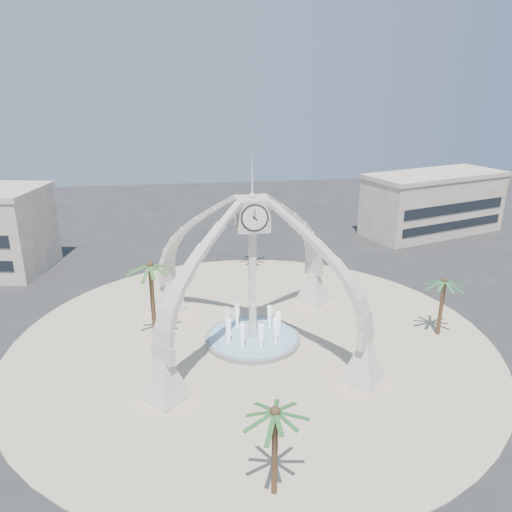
{
  "coord_description": "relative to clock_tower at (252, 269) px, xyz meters",
  "views": [
    {
      "loc": [
        -5.27,
        -36.94,
        20.71
      ],
      "look_at": [
        0.59,
        2.0,
        6.86
      ],
      "focal_mm": 35.0,
      "sensor_mm": 36.0,
      "label": 1
    }
  ],
  "objects": [
    {
      "name": "palm_south",
      "position": [
        -1.22,
        -16.48,
        -1.4
      ],
      "size": [
        3.47,
        3.47,
        5.82
      ],
      "rotation": [
        0.0,
        0.0,
        0.0
      ],
      "color": "brown",
      "rests_on": "ground"
    },
    {
      "name": "palm_north",
      "position": [
        2.4,
        17.14,
        -0.31
      ],
      "size": [
        4.2,
        4.2,
        7.02
      ],
      "rotation": [
        0.0,
        0.0,
        -0.07
      ],
      "color": "brown",
      "rests_on": "ground"
    },
    {
      "name": "palm_east",
      "position": [
        15.98,
        -1.29,
        -1.51
      ],
      "size": [
        4.46,
        4.46,
        5.72
      ],
      "rotation": [
        0.0,
        0.0,
        -0.3
      ],
      "color": "brown",
      "rests_on": "ground"
    },
    {
      "name": "building_ne",
      "position": [
        30.0,
        28.0,
        -2.18
      ],
      "size": [
        21.87,
        14.17,
        8.6
      ],
      "rotation": [
        0.0,
        0.0,
        0.31
      ],
      "color": "beige",
      "rests_on": "ground"
    },
    {
      "name": "clock_tower",
      "position": [
        0.0,
        0.0,
        0.0
      ],
      "size": [
        17.94,
        17.94,
        16.3
      ],
      "color": "beige",
      "rests_on": "ground"
    },
    {
      "name": "ground",
      "position": [
        0.0,
        0.0,
        -6.49
      ],
      "size": [
        140.0,
        140.0,
        0.0
      ],
      "primitive_type": "plane",
      "color": "#282828",
      "rests_on": "ground"
    },
    {
      "name": "palm_west",
      "position": [
        -8.11,
        1.22,
        0.23
      ],
      "size": [
        4.35,
        4.35,
        7.58
      ],
      "rotation": [
        0.0,
        0.0,
        0.13
      ],
      "color": "brown",
      "rests_on": "ground"
    },
    {
      "name": "plaza",
      "position": [
        0.0,
        0.0,
        -6.46
      ],
      "size": [
        40.0,
        40.0,
        0.06
      ],
      "primitive_type": "cylinder",
      "color": "beige",
      "rests_on": "ground"
    },
    {
      "name": "fountain",
      "position": [
        0.0,
        0.0,
        -6.2
      ],
      "size": [
        8.0,
        8.0,
        3.62
      ],
      "color": "gray",
      "rests_on": "ground"
    }
  ]
}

